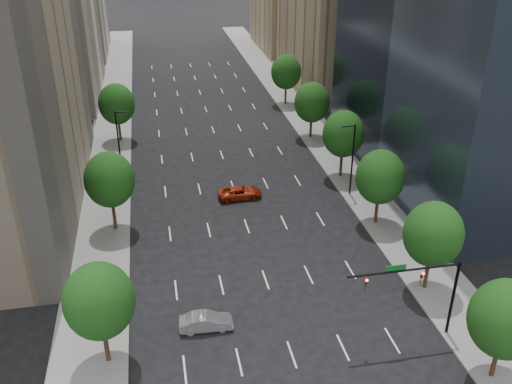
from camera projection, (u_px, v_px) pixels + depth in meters
sidewalk_left at (105, 196)px, 67.38m from camera, size 6.00×200.00×0.15m
sidewalk_right at (351, 175)px, 72.62m from camera, size 6.00×200.00×0.15m
filler_left at (72, 14)px, 128.10m from camera, size 14.00×26.00×18.00m
parking_tan_right at (333, 5)px, 102.36m from camera, size 14.00×30.00×30.00m
filler_right at (289, 13)px, 134.39m from camera, size 14.00×26.00×16.00m
tree_right_0 at (505, 319)px, 39.36m from camera, size 5.20×5.20×8.39m
tree_right_1 at (433, 234)px, 48.81m from camera, size 5.20×5.20×8.75m
tree_right_2 at (380, 177)px, 59.36m from camera, size 5.20×5.20×8.61m
tree_right_3 at (343, 134)px, 69.71m from camera, size 5.20×5.20×8.89m
tree_right_4 at (312, 103)px, 82.14m from camera, size 5.20×5.20×8.46m
tree_right_5 at (286, 72)px, 95.99m from camera, size 5.20×5.20×8.75m
tree_left_0 at (99, 301)px, 40.58m from camera, size 5.20×5.20×8.75m
tree_left_1 at (109, 180)px, 57.96m from camera, size 5.20×5.20×8.97m
tree_left_2 at (117, 104)px, 80.80m from camera, size 5.20×5.20×8.68m
streetlight_rn at (352, 158)px, 65.72m from camera, size 1.70×0.20×9.00m
streetlight_ln at (119, 143)px, 69.92m from camera, size 1.70×0.20×9.00m
traffic_signal at (427, 285)px, 43.24m from camera, size 9.12×0.40×7.38m
car_silver at (206, 322)px, 46.17m from camera, size 4.47×1.71×1.46m
car_red_far at (240, 193)px, 66.85m from camera, size 5.38×2.74×1.46m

